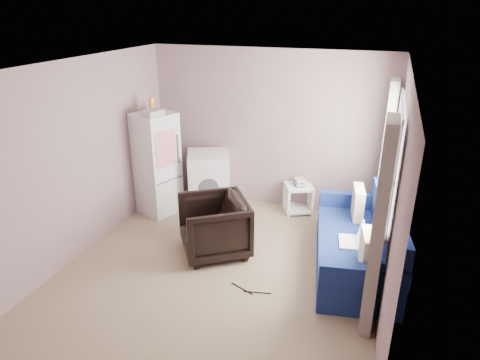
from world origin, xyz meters
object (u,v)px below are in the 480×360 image
object	(u,v)px
fridge	(157,163)
side_table	(298,196)
washing_machine	(209,179)
armchair	(214,224)
sofa	(360,246)

from	to	relation	value
fridge	side_table	xyz separation A→B (m)	(2.10, 0.68, -0.54)
washing_machine	fridge	bearing A→B (deg)	-172.48
fridge	side_table	distance (m)	2.28
armchair	sofa	world-z (taller)	sofa
armchair	side_table	size ratio (longest dim) A/B	1.52
side_table	sofa	bearing A→B (deg)	-51.75
armchair	side_table	xyz separation A→B (m)	(0.80, 1.56, -0.16)
fridge	washing_machine	size ratio (longest dim) A/B	2.00
armchair	sofa	bearing A→B (deg)	62.63
side_table	fridge	bearing A→B (deg)	-162.03
armchair	fridge	bearing A→B (deg)	-158.45
armchair	washing_machine	distance (m)	1.44
side_table	sofa	distance (m)	1.70
fridge	washing_machine	world-z (taller)	fridge
armchair	sofa	xyz separation A→B (m)	(1.85, 0.23, -0.10)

